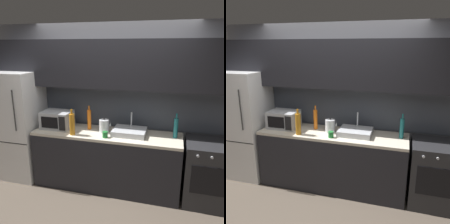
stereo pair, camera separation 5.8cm
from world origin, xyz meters
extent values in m
cube|color=slate|center=(0.00, 1.30, 1.25)|extent=(3.96, 0.10, 2.50)
cube|color=#3D424C|center=(0.00, 1.25, 1.20)|extent=(3.96, 0.01, 0.60)
cube|color=black|center=(0.00, 1.08, 1.90)|extent=(3.65, 0.34, 0.70)
cube|color=black|center=(0.00, 0.90, 0.43)|extent=(2.22, 0.60, 0.86)
cube|color=beige|center=(0.00, 0.90, 0.88)|extent=(2.22, 0.60, 0.04)
cube|color=white|center=(-1.49, 0.90, 0.89)|extent=(0.68, 0.66, 1.77)
cube|color=black|center=(-1.49, 0.57, 0.71)|extent=(0.67, 0.00, 0.01)
cylinder|color=#333333|center=(-1.31, 0.55, 1.24)|extent=(0.02, 0.02, 0.62)
cube|color=#232326|center=(1.45, 0.90, 0.45)|extent=(0.60, 0.60, 0.90)
cube|color=black|center=(1.45, 0.60, 0.50)|extent=(0.45, 0.01, 0.40)
cylinder|color=#B2B2B7|center=(1.29, 0.59, 0.83)|extent=(0.03, 0.02, 0.03)
cylinder|color=#B2B2B7|center=(1.45, 0.59, 0.83)|extent=(0.03, 0.02, 0.03)
cube|color=#A8AAAF|center=(-0.81, 0.92, 1.04)|extent=(0.46, 0.34, 0.27)
cube|color=black|center=(-0.85, 0.75, 1.04)|extent=(0.28, 0.01, 0.18)
cube|color=black|center=(-0.65, 0.75, 1.04)|extent=(0.10, 0.01, 0.22)
cube|color=#ADAFB5|center=(0.35, 0.93, 0.94)|extent=(0.48, 0.38, 0.08)
cylinder|color=silver|center=(0.35, 1.06, 1.09)|extent=(0.02, 0.02, 0.22)
cylinder|color=#B7BABF|center=(-0.04, 0.92, 1.00)|extent=(0.15, 0.15, 0.20)
sphere|color=black|center=(-0.04, 0.92, 1.11)|extent=(0.02, 0.02, 0.02)
cone|color=#B7BABF|center=(0.06, 0.92, 1.04)|extent=(0.03, 0.03, 0.05)
cylinder|color=#B27019|center=(-0.46, 0.70, 1.06)|extent=(0.08, 0.08, 0.31)
cylinder|color=#B27019|center=(-0.46, 0.70, 1.25)|extent=(0.03, 0.03, 0.07)
cylinder|color=orange|center=(-0.30, 1.00, 1.05)|extent=(0.06, 0.06, 0.30)
cylinder|color=orange|center=(-0.30, 1.00, 1.24)|extent=(0.02, 0.02, 0.07)
cylinder|color=#19666B|center=(1.00, 0.97, 1.04)|extent=(0.06, 0.06, 0.29)
cylinder|color=#19666B|center=(1.00, 0.97, 1.22)|extent=(0.02, 0.02, 0.07)
cylinder|color=#1E6B2D|center=(0.04, 0.72, 0.94)|extent=(0.08, 0.08, 0.09)
camera|label=1|loc=(0.95, -2.26, 2.15)|focal=37.55mm
camera|label=2|loc=(1.00, -2.24, 2.15)|focal=37.55mm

